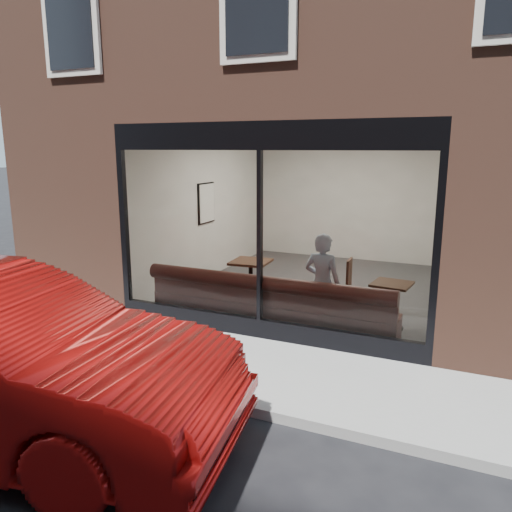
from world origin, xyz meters
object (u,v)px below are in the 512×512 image
at_px(cafe_table_left, 251,262).
at_px(cafe_chair_right, 337,298).
at_px(banquette, 270,315).
at_px(person, 322,284).
at_px(cafe_table_right, 392,284).

distance_m(cafe_table_left, cafe_chair_right, 1.74).
height_order(banquette, person, person).
bearing_deg(banquette, cafe_table_right, 24.49).
bearing_deg(cafe_table_right, person, -148.29).
distance_m(banquette, cafe_chair_right, 1.53).
xyz_separation_m(banquette, cafe_chair_right, (0.74, 1.34, 0.01)).
bearing_deg(cafe_chair_right, banquette, 57.26).
xyz_separation_m(person, cafe_chair_right, (-0.05, 1.13, -0.55)).
distance_m(banquette, person, 0.99).
height_order(banquette, cafe_table_left, cafe_table_left).
bearing_deg(banquette, cafe_table_left, 125.60).
xyz_separation_m(banquette, cafe_table_left, (-0.93, 1.30, 0.52)).
distance_m(person, cafe_table_left, 2.03).
relative_size(person, cafe_table_right, 2.73).
bearing_deg(cafe_table_right, banquette, -155.51).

